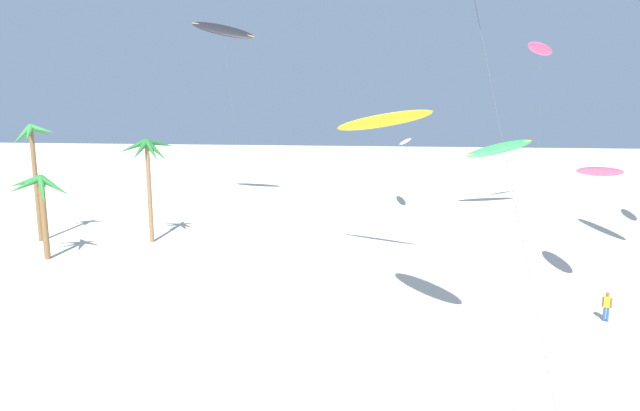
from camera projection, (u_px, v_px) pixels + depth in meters
palm_tree_0 at (33, 149)px, 46.15m from camera, size 3.51×3.70×9.96m
palm_tree_1 at (42, 193)px, 41.12m from camera, size 4.65×4.33×6.45m
palm_tree_2 at (147, 155)px, 45.80m from camera, size 4.22×4.37×8.81m
flying_kite_0 at (598, 172)px, 33.90m from camera, size 2.18×8.10×8.36m
flying_kite_2 at (405, 142)px, 59.73m from camera, size 4.29×10.94×8.37m
flying_kite_3 at (499, 149)px, 61.40m from camera, size 7.63×7.44×8.10m
flying_kite_4 at (382, 121)px, 37.73m from camera, size 7.26×5.21×11.61m
flying_kite_9 at (223, 30)px, 60.60m from camera, size 7.50×7.70×20.96m
flying_kite_11 at (540, 49)px, 55.91m from camera, size 4.18×12.02×17.87m
person_near_right at (607, 305)px, 29.84m from camera, size 0.46×0.32×1.65m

